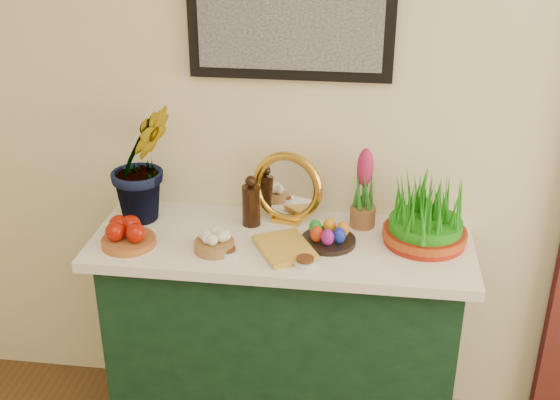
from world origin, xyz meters
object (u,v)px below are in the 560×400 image
object	(u,v)px
mirror	(287,188)
book	(262,251)
wheatgrass_sabzeh	(426,216)
hyacinth_green	(141,145)
sideboard	(282,341)

from	to	relation	value
mirror	book	distance (m)	0.31
wheatgrass_sabzeh	hyacinth_green	bearing A→B (deg)	176.64
hyacinth_green	mirror	world-z (taller)	hyacinth_green
mirror	sideboard	bearing A→B (deg)	-90.49
mirror	wheatgrass_sabzeh	bearing A→B (deg)	-12.01
mirror	book	world-z (taller)	mirror
wheatgrass_sabzeh	mirror	bearing A→B (deg)	167.99
sideboard	wheatgrass_sabzeh	bearing A→B (deg)	4.28
book	wheatgrass_sabzeh	xyz separation A→B (m)	(0.57, 0.17, 0.09)
mirror	wheatgrass_sabzeh	xyz separation A→B (m)	(0.52, -0.11, -0.03)
sideboard	mirror	xyz separation A→B (m)	(0.00, 0.15, 0.60)
mirror	book	size ratio (longest dim) A/B	1.25
hyacinth_green	mirror	xyz separation A→B (m)	(0.55, 0.05, -0.17)
hyacinth_green	book	size ratio (longest dim) A/B	2.63
sideboard	wheatgrass_sabzeh	distance (m)	0.77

